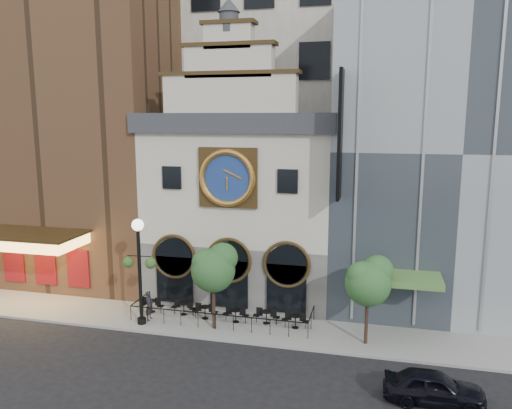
{
  "coord_description": "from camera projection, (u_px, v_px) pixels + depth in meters",
  "views": [
    {
      "loc": [
        8.6,
        -24.32,
        12.14
      ],
      "look_at": [
        1.21,
        6.0,
        6.62
      ],
      "focal_mm": 35.0,
      "sensor_mm": 36.0,
      "label": 1
    }
  ],
  "objects": [
    {
      "name": "tree_left",
      "position": [
        214.0,
        267.0,
        28.05
      ],
      "size": [
        2.59,
        2.5,
        5.0
      ],
      "color": "#382619",
      "rests_on": "sidewalk"
    },
    {
      "name": "pedestrian",
      "position": [
        149.0,
        306.0,
        29.72
      ],
      "size": [
        0.42,
        0.64,
        1.75
      ],
      "primitive_type": "imported",
      "rotation": [
        0.0,
        0.0,
        1.57
      ],
      "color": "black",
      "rests_on": "sidewalk"
    },
    {
      "name": "bistro_1",
      "position": [
        184.0,
        308.0,
        30.5
      ],
      "size": [
        1.58,
        0.68,
        0.9
      ],
      "color": "black",
      "rests_on": "sidewalk"
    },
    {
      "name": "sidewalk",
      "position": [
        223.0,
        321.0,
        29.76
      ],
      "size": [
        44.0,
        5.0,
        0.15
      ],
      "primitive_type": "cube",
      "color": "gray",
      "rests_on": "ground"
    },
    {
      "name": "bistro_2",
      "position": [
        205.0,
        311.0,
        29.93
      ],
      "size": [
        1.58,
        0.68,
        0.9
      ],
      "color": "black",
      "rests_on": "sidewalk"
    },
    {
      "name": "bistro_0",
      "position": [
        152.0,
        305.0,
        30.93
      ],
      "size": [
        1.58,
        0.68,
        0.9
      ],
      "color": "black",
      "rests_on": "sidewalk"
    },
    {
      "name": "theater_building",
      "position": [
        86.0,
        110.0,
        37.75
      ],
      "size": [
        14.0,
        15.6,
        25.0
      ],
      "color": "brown",
      "rests_on": "ground"
    },
    {
      "name": "office_tower",
      "position": [
        281.0,
        24.0,
        43.04
      ],
      "size": [
        20.0,
        16.0,
        40.0
      ],
      "primitive_type": "cube",
      "color": "silver",
      "rests_on": "ground"
    },
    {
      "name": "bistro_4",
      "position": [
        266.0,
        316.0,
        29.2
      ],
      "size": [
        1.58,
        0.68,
        0.9
      ],
      "color": "black",
      "rests_on": "sidewalk"
    },
    {
      "name": "bistro_3",
      "position": [
        236.0,
        315.0,
        29.42
      ],
      "size": [
        1.58,
        0.68,
        0.9
      ],
      "color": "black",
      "rests_on": "sidewalk"
    },
    {
      "name": "bistro_5",
      "position": [
        295.0,
        320.0,
        28.59
      ],
      "size": [
        1.58,
        0.68,
        0.9
      ],
      "color": "black",
      "rests_on": "sidewalk"
    },
    {
      "name": "clock_building",
      "position": [
        245.0,
        198.0,
        33.71
      ],
      "size": [
        12.6,
        8.78,
        18.65
      ],
      "color": "#605E5B",
      "rests_on": "ground"
    },
    {
      "name": "ground",
      "position": [
        209.0,
        341.0,
        27.39
      ],
      "size": [
        120.0,
        120.0,
        0.0
      ],
      "primitive_type": "plane",
      "color": "black",
      "rests_on": "ground"
    },
    {
      "name": "lamppost",
      "position": [
        139.0,
        260.0,
        28.62
      ],
      "size": [
        2.0,
        0.75,
        6.27
      ],
      "rotation": [
        0.0,
        0.0,
        0.08
      ],
      "color": "black",
      "rests_on": "sidewalk"
    },
    {
      "name": "tree_right",
      "position": [
        369.0,
        280.0,
        26.15
      ],
      "size": [
        2.51,
        2.41,
        4.83
      ],
      "color": "#382619",
      "rests_on": "sidewalk"
    },
    {
      "name": "cafe_railing",
      "position": [
        222.0,
        313.0,
        29.67
      ],
      "size": [
        10.6,
        2.6,
        0.9
      ],
      "primitive_type": null,
      "color": "black",
      "rests_on": "sidewalk"
    },
    {
      "name": "retail_building",
      "position": [
        448.0,
        148.0,
        32.14
      ],
      "size": [
        14.0,
        14.4,
        20.0
      ],
      "color": "gray",
      "rests_on": "ground"
    },
    {
      "name": "car_right",
      "position": [
        434.0,
        387.0,
        21.34
      ],
      "size": [
        4.22,
        1.73,
        1.43
      ],
      "primitive_type": "imported",
      "rotation": [
        0.0,
        0.0,
        1.58
      ],
      "color": "black",
      "rests_on": "ground"
    }
  ]
}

